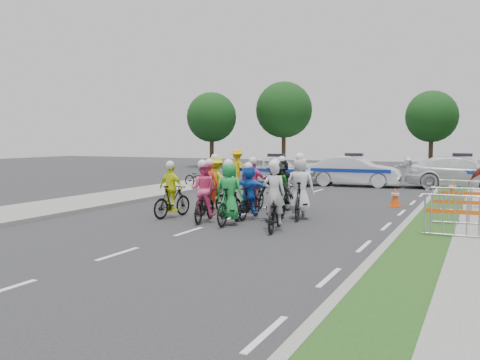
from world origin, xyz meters
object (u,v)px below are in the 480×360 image
at_px(barrier_2, 472,198).
at_px(tree_4, 432,117).
at_px(rider_6, 211,196).
at_px(rider_11, 282,187).
at_px(tree_3, 284,110).
at_px(rider_8, 279,194).
at_px(rider_7, 300,193).
at_px(marshal_hiviz, 237,167).
at_px(rider_0, 275,207).
at_px(rider_3, 172,196).
at_px(parked_bike, 199,178).
at_px(rider_4, 276,197).
at_px(barrier_1, 469,208).
at_px(rider_2, 204,199).
at_px(rider_5, 249,195).
at_px(rider_10, 216,188).
at_px(police_car_0, 276,171).
at_px(tree_0, 212,117).
at_px(police_car_1, 354,171).
at_px(cone_0, 395,197).
at_px(cone_1, 452,189).
at_px(barrier_0, 467,219).
at_px(rider_1, 230,199).
at_px(police_car_2, 462,173).
at_px(rider_9, 254,190).

bearing_deg(barrier_2, tree_4, 97.59).
xyz_separation_m(rider_6, rider_11, (1.71, 2.09, 0.18)).
bearing_deg(tree_3, rider_8, -70.29).
distance_m(rider_7, marshal_hiviz, 11.80).
distance_m(rider_0, rider_3, 3.81).
xyz_separation_m(rider_0, parked_bike, (-7.81, 9.90, -0.14)).
bearing_deg(rider_4, barrier_1, -175.07).
distance_m(rider_2, rider_5, 1.45).
bearing_deg(rider_10, police_car_0, -72.50).
bearing_deg(rider_3, rider_4, -160.48).
distance_m(rider_4, tree_0, 30.00).
height_order(rider_7, tree_0, tree_0).
bearing_deg(rider_4, rider_5, -16.44).
relative_size(rider_11, police_car_0, 0.43).
height_order(police_car_1, cone_0, police_car_1).
height_order(rider_11, police_car_0, rider_11).
xyz_separation_m(rider_2, rider_6, (-0.57, 1.51, -0.09)).
relative_size(cone_1, parked_bike, 0.38).
relative_size(barrier_2, tree_4, 0.32).
relative_size(cone_0, cone_1, 1.00).
xyz_separation_m(police_car_0, parked_bike, (-2.90, -3.15, -0.25)).
height_order(rider_0, rider_5, rider_0).
distance_m(rider_4, tree_4, 31.68).
bearing_deg(barrier_0, marshal_hiviz, 134.41).
bearing_deg(rider_6, rider_1, 135.84).
bearing_deg(barrier_2, police_car_2, 93.87).
relative_size(rider_11, police_car_2, 0.34).
relative_size(rider_4, rider_5, 1.09).
bearing_deg(rider_7, marshal_hiviz, -65.08).
distance_m(rider_0, rider_7, 2.26).
xyz_separation_m(rider_2, tree_3, (-8.54, 30.33, 4.20)).
bearing_deg(rider_11, marshal_hiviz, -64.72).
xyz_separation_m(rider_10, police_car_0, (-1.51, 9.87, -0.01)).
distance_m(rider_0, rider_2, 2.50).
height_order(rider_1, rider_10, rider_10).
bearing_deg(rider_3, tree_0, -55.50).
xyz_separation_m(rider_7, barrier_0, (4.74, -1.92, -0.22)).
distance_m(rider_3, rider_5, 2.41).
bearing_deg(rider_0, barrier_1, -163.97).
distance_m(rider_7, barrier_2, 5.52).
relative_size(cone_0, tree_3, 0.10).
distance_m(tree_0, tree_3, 6.44).
relative_size(police_car_1, barrier_1, 2.33).
relative_size(barrier_0, cone_0, 2.86).
distance_m(rider_1, rider_9, 2.94).
bearing_deg(barrier_1, rider_1, -161.17).
distance_m(police_car_2, parked_bike, 12.84).
height_order(rider_1, barrier_0, rider_1).
bearing_deg(tree_4, cone_0, -87.51).
xyz_separation_m(rider_8, rider_9, (-0.90, -0.03, 0.07)).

